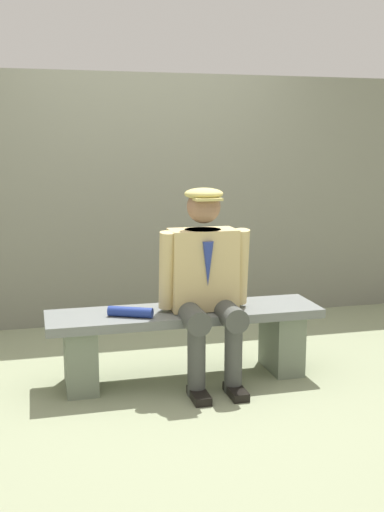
# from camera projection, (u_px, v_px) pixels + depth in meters

# --- Properties ---
(ground_plane) EXTENTS (30.00, 30.00, 0.00)m
(ground_plane) POSITION_uv_depth(u_px,v_px,m) (185.00, 378.00, 4.10)
(ground_plane) COLOR gray
(bench) EXTENTS (1.76, 0.44, 0.46)m
(bench) POSITION_uv_depth(u_px,v_px,m) (185.00, 334.00, 4.04)
(bench) COLOR slate
(bench) RESTS_ON ground
(seated_man) EXTENTS (0.59, 0.59, 1.25)m
(seated_man) POSITION_uv_depth(u_px,v_px,m) (206.00, 278.00, 3.94)
(seated_man) COLOR tan
(seated_man) RESTS_ON ground
(rolled_magazine) EXTENTS (0.28, 0.18, 0.06)m
(rolled_magazine) POSITION_uv_depth(u_px,v_px,m) (130.00, 312.00, 3.84)
(rolled_magazine) COLOR navy
(rolled_magazine) RESTS_ON bench
(stadium_wall) EXTENTS (12.00, 0.24, 2.09)m
(stadium_wall) POSITION_uv_depth(u_px,v_px,m) (143.00, 199.00, 5.37)
(stadium_wall) COLOR slate
(stadium_wall) RESTS_ON ground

